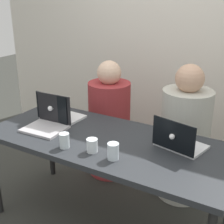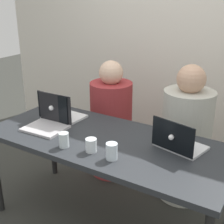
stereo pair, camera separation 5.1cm
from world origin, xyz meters
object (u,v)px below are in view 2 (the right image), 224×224
laptop_back_left (60,113)px  water_glass_left (64,141)px  person_on_right (185,142)px  person_on_left (111,126)px  laptop_front_left (49,121)px  laptop_back_right (178,143)px  water_glass_center (91,146)px  water_glass_right (112,152)px

laptop_back_left → water_glass_left: bearing=136.1°
person_on_right → person_on_left: bearing=7.4°
laptop_front_left → laptop_back_right: laptop_front_left is taller
person_on_left → water_glass_center: bearing=108.2°
laptop_back_left → laptop_back_right: bearing=-176.7°
water_glass_right → laptop_back_left: bearing=154.6°
laptop_back_right → water_glass_right: laptop_back_right is taller
person_on_left → laptop_back_right: 1.06m
laptop_back_right → water_glass_left: size_ratio=3.47×
person_on_left → laptop_back_left: (-0.15, -0.55, 0.28)m
laptop_back_right → laptop_back_left: bearing=13.2°
water_glass_center → water_glass_right: water_glass_right is taller
laptop_back_left → water_glass_right: (0.70, -0.33, -0.01)m
water_glass_left → person_on_right: bearing=59.1°
person_on_right → water_glass_left: bearing=66.5°
laptop_front_left → laptop_back_left: laptop_front_left is taller
laptop_front_left → laptop_back_right: (0.98, 0.17, -0.01)m
water_glass_right → water_glass_center: bearing=175.5°
water_glass_right → laptop_back_right: bearing=47.8°
person_on_left → water_glass_left: size_ratio=11.19×
laptop_front_left → water_glass_center: (0.50, -0.15, -0.01)m
person_on_left → laptop_back_right: bearing=141.8°
person_on_right → water_glass_center: bearing=75.3°
person_on_left → water_glass_right: person_on_left is taller
person_on_left → laptop_back_right: size_ratio=3.22×
laptop_back_left → water_glass_left: size_ratio=3.19×
person_on_right → laptop_back_left: (-0.89, -0.55, 0.26)m
laptop_front_left → laptop_back_right: size_ratio=0.89×
water_glass_right → person_on_left: bearing=122.0°
person_on_left → laptop_back_left: bearing=69.6°
laptop_front_left → water_glass_left: size_ratio=3.08×
laptop_back_right → water_glass_right: bearing=60.6°
water_glass_center → water_glass_left: (-0.19, -0.04, 0.00)m
water_glass_right → water_glass_left: (-0.36, -0.03, -0.00)m
person_on_right → laptop_back_right: person_on_right is taller
laptop_back_left → water_glass_center: bearing=152.0°
laptop_front_left → person_on_left: bearing=78.3°
person_on_right → laptop_back_left: 1.08m
water_glass_center → water_glass_right: size_ratio=0.85×
water_glass_left → laptop_front_left: bearing=148.1°
laptop_back_left → water_glass_right: bearing=157.5°
person_on_left → water_glass_center: person_on_left is taller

